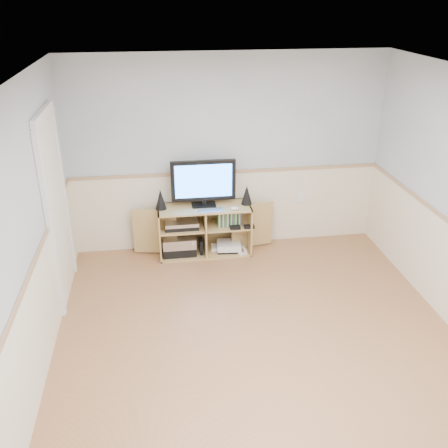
{
  "coord_description": "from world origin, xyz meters",
  "views": [
    {
      "loc": [
        -0.91,
        -3.76,
        3.14
      ],
      "look_at": [
        -0.19,
        1.2,
        0.78
      ],
      "focal_mm": 40.0,
      "sensor_mm": 36.0,
      "label": 1
    }
  ],
  "objects_px": {
    "monitor": "(203,182)",
    "keyboard": "(211,211)",
    "media_cabinet": "(204,228)",
    "game_consoles": "(228,246)"
  },
  "relations": [
    {
      "from": "monitor",
      "to": "keyboard",
      "type": "bearing_deg",
      "value": -69.18
    },
    {
      "from": "keyboard",
      "to": "monitor",
      "type": "bearing_deg",
      "value": 106.66
    },
    {
      "from": "monitor",
      "to": "media_cabinet",
      "type": "bearing_deg",
      "value": 90.0
    },
    {
      "from": "media_cabinet",
      "to": "monitor",
      "type": "bearing_deg",
      "value": -90.0
    },
    {
      "from": "monitor",
      "to": "keyboard",
      "type": "height_order",
      "value": "monitor"
    },
    {
      "from": "media_cabinet",
      "to": "keyboard",
      "type": "height_order",
      "value": "keyboard"
    },
    {
      "from": "media_cabinet",
      "to": "keyboard",
      "type": "bearing_deg",
      "value": -69.71
    },
    {
      "from": "monitor",
      "to": "keyboard",
      "type": "xyz_separation_m",
      "value": [
        0.07,
        -0.19,
        -0.32
      ]
    },
    {
      "from": "media_cabinet",
      "to": "game_consoles",
      "type": "distance_m",
      "value": 0.41
    },
    {
      "from": "game_consoles",
      "to": "keyboard",
      "type": "bearing_deg",
      "value": -151.19
    }
  ]
}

